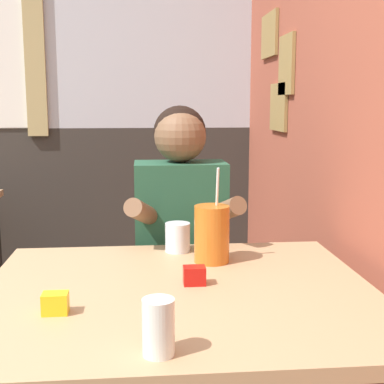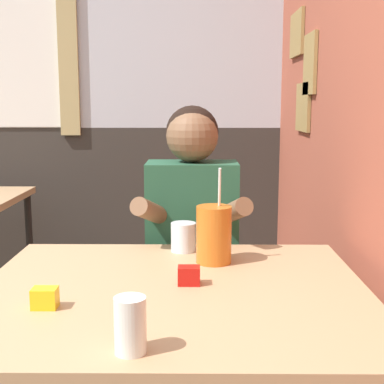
# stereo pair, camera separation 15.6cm
# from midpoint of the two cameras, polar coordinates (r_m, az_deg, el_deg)

# --- Properties ---
(brick_wall_right) EXTENTS (0.08, 4.37, 2.70)m
(brick_wall_right) POSITION_cam_midpoint_polar(r_m,az_deg,el_deg) (2.27, 16.98, 11.54)
(brick_wall_right) COLOR #9E4C38
(brick_wall_right) RESTS_ON ground_plane
(back_wall) EXTENTS (5.66, 0.09, 2.70)m
(back_wall) POSITION_cam_midpoint_polar(r_m,az_deg,el_deg) (3.47, -12.08, 10.99)
(back_wall) COLOR silver
(back_wall) RESTS_ON ground_plane
(main_table) EXTENTS (1.05, 0.90, 0.76)m
(main_table) POSITION_cam_midpoint_polar(r_m,az_deg,el_deg) (1.46, 1.06, -12.68)
(main_table) COLOR tan
(main_table) RESTS_ON ground_plane
(person_seated) EXTENTS (0.42, 0.40, 1.24)m
(person_seated) POSITION_cam_midpoint_polar(r_m,az_deg,el_deg) (2.06, 2.20, -7.67)
(person_seated) COLOR #235138
(person_seated) RESTS_ON ground_plane
(cocktail_pitcher) EXTENTS (0.11, 0.11, 0.30)m
(cocktail_pitcher) POSITION_cam_midpoint_polar(r_m,az_deg,el_deg) (1.65, 5.06, -4.56)
(cocktail_pitcher) COLOR #C6661E
(cocktail_pitcher) RESTS_ON main_table
(glass_near_pitcher) EXTENTS (0.08, 0.08, 0.10)m
(glass_near_pitcher) POSITION_cam_midpoint_polar(r_m,az_deg,el_deg) (1.78, 1.59, -4.85)
(glass_near_pitcher) COLOR silver
(glass_near_pitcher) RESTS_ON main_table
(glass_center) EXTENTS (0.06, 0.06, 0.11)m
(glass_center) POSITION_cam_midpoint_polar(r_m,az_deg,el_deg) (1.08, -2.39, -14.09)
(glass_center) COLOR silver
(glass_center) RESTS_ON main_table
(condiment_ketchup) EXTENTS (0.06, 0.04, 0.05)m
(condiment_ketchup) POSITION_cam_midpoint_polar(r_m,az_deg,el_deg) (1.47, 2.75, -8.94)
(condiment_ketchup) COLOR #B7140F
(condiment_ketchup) RESTS_ON main_table
(condiment_mustard) EXTENTS (0.06, 0.04, 0.05)m
(condiment_mustard) POSITION_cam_midpoint_polar(r_m,az_deg,el_deg) (1.33, -12.18, -11.06)
(condiment_mustard) COLOR yellow
(condiment_mustard) RESTS_ON main_table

